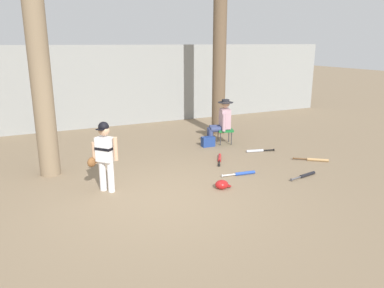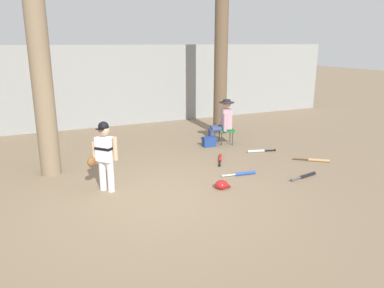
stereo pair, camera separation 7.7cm
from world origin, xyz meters
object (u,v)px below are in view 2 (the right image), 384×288
(tree_near_player, at_px, (40,58))
(tree_behind_spectator, at_px, (221,49))
(folding_stool, at_px, (226,131))
(bat_blue_youth, at_px, (243,174))
(seated_spectator, at_px, (223,121))
(bat_aluminum_silver, at_px, (258,151))
(bat_black_composite, at_px, (306,176))
(batting_helmet_red, at_px, (222,185))
(bat_red_barrel, at_px, (220,159))
(handbag_beside_stool, at_px, (209,142))
(bat_wood_tan, at_px, (316,160))
(young_ballplayer, at_px, (104,152))

(tree_near_player, distance_m, tree_behind_spectator, 5.19)
(folding_stool, bearing_deg, tree_behind_spectator, 69.44)
(tree_behind_spectator, bearing_deg, bat_blue_youth, -111.20)
(seated_spectator, bearing_deg, tree_behind_spectator, 64.81)
(bat_aluminum_silver, relative_size, bat_black_composite, 0.98)
(folding_stool, relative_size, batting_helmet_red, 1.67)
(folding_stool, bearing_deg, bat_aluminum_silver, -72.26)
(bat_red_barrel, relative_size, batting_helmet_red, 2.44)
(folding_stool, distance_m, batting_helmet_red, 3.23)
(tree_near_player, xyz_separation_m, bat_blue_youth, (3.58, -1.75, -2.32))
(tree_behind_spectator, relative_size, handbag_beside_stool, 16.42)
(seated_spectator, xyz_separation_m, bat_wood_tan, (1.21, -2.25, -0.61))
(tree_behind_spectator, bearing_deg, bat_aluminum_silver, -92.35)
(bat_red_barrel, height_order, batting_helmet_red, batting_helmet_red)
(tree_near_player, xyz_separation_m, bat_wood_tan, (5.61, -1.68, -2.32))
(handbag_beside_stool, distance_m, batting_helmet_red, 2.92)
(folding_stool, distance_m, bat_aluminum_silver, 1.15)
(tree_behind_spectator, distance_m, seated_spectator, 2.18)
(young_ballplayer, bearing_deg, bat_wood_tan, -3.24)
(young_ballplayer, bearing_deg, bat_aluminum_silver, 12.89)
(folding_stool, relative_size, bat_red_barrel, 0.69)
(tree_behind_spectator, distance_m, bat_blue_youth, 4.41)
(bat_red_barrel, relative_size, bat_blue_youth, 0.98)
(handbag_beside_stool, xyz_separation_m, bat_black_composite, (0.74, -2.88, -0.10))
(tree_behind_spectator, bearing_deg, handbag_beside_stool, -128.86)
(bat_blue_youth, bearing_deg, tree_near_player, 153.89)
(seated_spectator, xyz_separation_m, batting_helmet_red, (-1.56, -2.79, -0.57))
(handbag_beside_stool, height_order, bat_blue_youth, handbag_beside_stool)
(folding_stool, relative_size, handbag_beside_stool, 1.47)
(tree_near_player, bearing_deg, bat_black_composite, -27.04)
(bat_aluminum_silver, xyz_separation_m, bat_black_composite, (-0.13, -1.90, 0.00))
(tree_behind_spectator, bearing_deg, young_ballplayer, -142.79)
(tree_near_player, height_order, seated_spectator, tree_near_player)
(tree_near_player, distance_m, bat_blue_youth, 4.62)
(bat_black_composite, bearing_deg, tree_behind_spectator, 86.91)
(batting_helmet_red, bearing_deg, folding_stool, 59.03)
(young_ballplayer, xyz_separation_m, bat_black_composite, (3.84, -0.99, -0.71))
(tree_near_player, bearing_deg, bat_red_barrel, -10.23)
(bat_blue_youth, relative_size, batting_helmet_red, 2.49)
(bat_aluminum_silver, relative_size, batting_helmet_red, 2.40)
(seated_spectator, relative_size, bat_red_barrel, 1.65)
(young_ballplayer, distance_m, folding_stool, 4.15)
(folding_stool, height_order, handbag_beside_stool, folding_stool)
(seated_spectator, bearing_deg, handbag_beside_stool, -168.44)
(seated_spectator, distance_m, bat_red_barrel, 1.56)
(bat_blue_youth, height_order, bat_aluminum_silver, same)
(bat_aluminum_silver, bearing_deg, batting_helmet_red, -139.31)
(bat_wood_tan, xyz_separation_m, bat_black_composite, (-0.92, -0.72, 0.00))
(young_ballplayer, distance_m, bat_black_composite, 4.03)
(seated_spectator, bearing_deg, young_ballplayer, -150.76)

